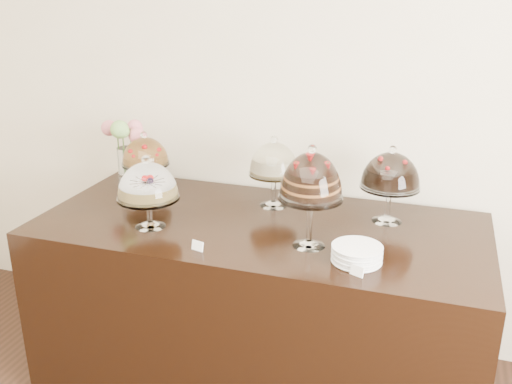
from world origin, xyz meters
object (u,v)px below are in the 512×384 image
(cake_stand_sugar_sponge, at_px, (148,184))
(plate_stack, at_px, (357,254))
(display_counter, at_px, (259,302))
(cake_stand_dark_choco, at_px, (391,174))
(cake_stand_fruit_tart, at_px, (145,154))
(flower_vase, at_px, (126,146))
(cake_stand_cheesecake, at_px, (274,162))
(cake_stand_choco_layer, at_px, (311,180))

(cake_stand_sugar_sponge, xyz_separation_m, plate_stack, (1.02, -0.06, -0.18))
(display_counter, xyz_separation_m, cake_stand_dark_choco, (0.60, 0.22, 0.70))
(cake_stand_fruit_tart, relative_size, plate_stack, 1.64)
(cake_stand_sugar_sponge, bearing_deg, flower_vase, 129.03)
(display_counter, bearing_deg, cake_stand_cheesecake, 90.26)
(cake_stand_choco_layer, height_order, plate_stack, cake_stand_choco_layer)
(display_counter, distance_m, plate_stack, 0.76)
(display_counter, xyz_separation_m, plate_stack, (0.52, -0.27, 0.49))
(cake_stand_sugar_sponge, distance_m, cake_stand_fruit_tart, 0.53)
(flower_vase, bearing_deg, cake_stand_dark_choco, -3.16)
(display_counter, relative_size, flower_vase, 5.53)
(cake_stand_choco_layer, distance_m, cake_stand_dark_choco, 0.50)
(cake_stand_cheesecake, height_order, cake_stand_fruit_tart, cake_stand_cheesecake)
(display_counter, xyz_separation_m, cake_stand_cheesecake, (-0.00, 0.25, 0.69))
(cake_stand_choco_layer, xyz_separation_m, cake_stand_dark_choco, (0.30, 0.40, -0.06))
(display_counter, xyz_separation_m, cake_stand_fruit_tart, (-0.76, 0.26, 0.66))
(display_counter, bearing_deg, cake_stand_sugar_sponge, -157.22)
(cake_stand_fruit_tart, bearing_deg, cake_stand_dark_choco, -1.45)
(cake_stand_sugar_sponge, bearing_deg, cake_stand_cheesecake, 42.86)
(cake_stand_cheesecake, bearing_deg, cake_stand_choco_layer, -55.21)
(display_counter, relative_size, cake_stand_dark_choco, 5.65)
(cake_stand_dark_choco, xyz_separation_m, cake_stand_fruit_tart, (-1.36, 0.03, -0.04))
(cake_stand_cheesecake, relative_size, flower_vase, 0.96)
(display_counter, distance_m, cake_stand_fruit_tart, 1.04)
(cake_stand_choco_layer, xyz_separation_m, plate_stack, (0.23, -0.09, -0.28))
(display_counter, height_order, cake_stand_fruit_tart, cake_stand_fruit_tart)
(cake_stand_cheesecake, xyz_separation_m, plate_stack, (0.52, -0.52, -0.20))
(cake_stand_sugar_sponge, height_order, cake_stand_dark_choco, cake_stand_dark_choco)
(cake_stand_dark_choco, bearing_deg, flower_vase, 176.84)
(cake_stand_cheesecake, bearing_deg, cake_stand_fruit_tart, 179.38)
(cake_stand_sugar_sponge, distance_m, cake_stand_dark_choco, 1.17)
(flower_vase, bearing_deg, plate_stack, -21.94)
(plate_stack, bearing_deg, flower_vase, 158.06)
(cake_stand_cheesecake, relative_size, cake_stand_dark_choco, 0.98)
(cake_stand_cheesecake, height_order, flower_vase, flower_vase)
(flower_vase, height_order, plate_stack, flower_vase)
(cake_stand_sugar_sponge, distance_m, cake_stand_cheesecake, 0.67)
(cake_stand_fruit_tart, xyz_separation_m, flower_vase, (-0.15, 0.05, 0.02))
(cake_stand_sugar_sponge, height_order, cake_stand_cheesecake, cake_stand_cheesecake)
(cake_stand_dark_choco, relative_size, plate_stack, 1.85)
(cake_stand_choco_layer, xyz_separation_m, cake_stand_fruit_tart, (-1.05, 0.43, -0.10))
(cake_stand_choco_layer, distance_m, flower_vase, 1.30)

